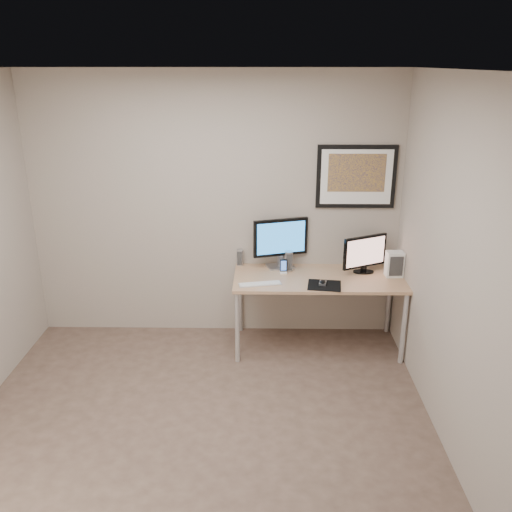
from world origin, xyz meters
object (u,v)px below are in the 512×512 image
Objects in this scene: monitor_tv at (365,253)px; phone_dock at (284,266)px; fan_unit at (394,264)px; desk at (318,283)px; framed_art at (356,177)px; speaker_left at (240,257)px; keyboard at (260,284)px; monitor_large at (281,241)px; speaker_right at (289,261)px.

monitor_tv is 0.78m from phone_dock.
fan_unit reaches higher than phone_dock.
desk is 1.07m from framed_art.
phone_dock is at bearing 155.09° from monitor_tv.
framed_art is 4.67× the size of speaker_left.
keyboard is at bearing -173.59° from fan_unit.
monitor_tv is at bearing -66.93° from framed_art.
keyboard is at bearing -149.83° from framed_art.
monitor_large is at bearing 54.59° from keyboard.
monitor_large is 1.37× the size of keyboard.
monitor_large is 3.72× the size of phone_dock.
fan_unit is at bearing -39.31° from framed_art.
speaker_right is at bearing 47.56° from phone_dock.
desk is 0.37m from phone_dock.
speaker_right is 0.46m from keyboard.
framed_art is 3.09× the size of fan_unit.
monitor_tv is 1.79× the size of fan_unit.
framed_art is 1.37m from keyboard.
framed_art reaches higher than fan_unit.
monitor_large is at bearing -4.51° from speaker_left.
keyboard is (-0.56, -0.19, 0.07)m from desk.
phone_dock is (0.03, -0.16, -0.20)m from monitor_large.
monitor_tv is 1.12× the size of keyboard.
desk is 3.69× the size of monitor_tv.
monitor_tv is at bearing -26.54° from monitor_large.
desk is 3.03× the size of monitor_large.
speaker_right reaches higher than keyboard.
speaker_right is at bearing 168.67° from fan_unit.
framed_art is 0.73m from monitor_tv.
desk is 2.13× the size of framed_art.
monitor_tv is 0.73m from speaker_right.
desk is 0.83m from speaker_left.
fan_unit reaches higher than speaker_left.
fan_unit is at bearing -11.93° from speaker_right.
framed_art is at bearing 4.89° from speaker_left.
monitor_large reaches higher than speaker_right.
monitor_tv is at bearing 159.15° from fan_unit.
keyboard is (-0.20, -0.45, -0.27)m from monitor_large.
framed_art is at bearing 43.46° from desk.
speaker_right is at bearing -12.96° from speaker_left.
monitor_large is 0.81m from monitor_tv.
phone_dock is at bearing 172.85° from fan_unit.
speaker_left is at bearing 100.38° from keyboard.
desk is 0.74m from fan_unit.
phone_dock is at bearing 40.64° from keyboard.
monitor_tv is at bearing -5.32° from speaker_left.
framed_art reaches higher than monitor_large.
monitor_tv reaches higher than keyboard.
framed_art reaches higher than keyboard.
keyboard is at bearing -130.97° from monitor_large.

